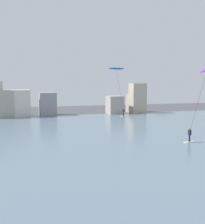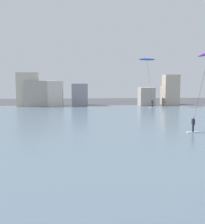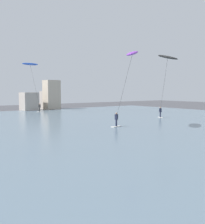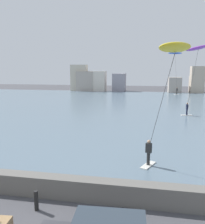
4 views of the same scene
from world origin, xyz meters
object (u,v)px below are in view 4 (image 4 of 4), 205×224
Objects in this scene: kitesurfer_purple at (198,52)px; bollard_post at (36,201)px; kitesurfer_blue at (175,57)px; kitesurfer_yellow at (173,58)px.

bollard_post is at bearing -116.11° from kitesurfer_purple.
kitesurfer_blue reaches higher than kitesurfer_purple.
kitesurfer_yellow is (5.80, 4.48, 6.09)m from bollard_post.
kitesurfer_yellow reaches higher than bollard_post.
kitesurfer_purple is at bearing 63.89° from bollard_post.
kitesurfer_blue reaches higher than bollard_post.
kitesurfer_blue is (0.90, 30.43, 0.97)m from kitesurfer_purple.
bollard_post is 0.10× the size of kitesurfer_purple.
kitesurfer_yellow is (-5.22, -46.59, -2.26)m from kitesurfer_blue.
kitesurfer_yellow is at bearing 37.64° from bollard_post.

